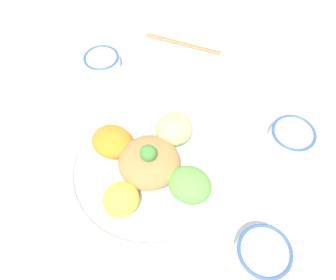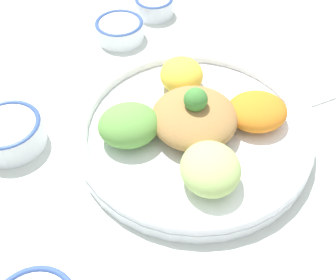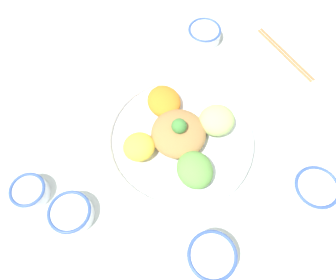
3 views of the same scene
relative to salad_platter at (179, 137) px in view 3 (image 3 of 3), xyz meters
The scene contains 9 objects.
ground_plane 0.04m from the salad_platter, 138.12° to the left, with size 2.40×2.40×0.00m, color silver.
salad_platter is the anchor object (origin of this frame).
sauce_bowl_red 0.36m from the salad_platter, 89.66° to the right, with size 0.08×0.08×0.04m.
rice_bowl_blue 0.35m from the salad_platter, 145.69° to the left, with size 0.10×0.10×0.04m.
sauce_bowl_dark 0.28m from the salad_platter, ahead, with size 0.10×0.10×0.05m.
rice_bowl_plain 0.30m from the salad_platter, 73.84° to the right, with size 0.10×0.10×0.04m.
sauce_bowl_far 0.33m from the salad_platter, 45.75° to the left, with size 0.10×0.10×0.04m.
chopsticks_pair_near 0.42m from the salad_platter, 110.81° to the left, with size 0.22×0.06×0.01m.
serving_spoon_extra 0.30m from the salad_platter, 169.24° to the right, with size 0.13×0.05×0.01m.
Camera 3 is at (0.34, -0.17, 0.73)m, focal length 35.00 mm.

